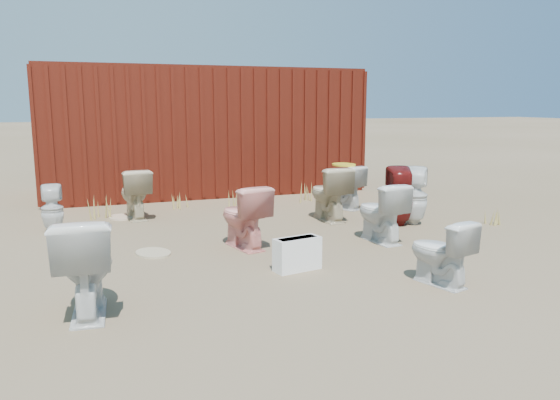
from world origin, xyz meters
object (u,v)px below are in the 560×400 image
object	(u,v)px
toilet_front_maroon	(400,196)
shipping_container	(202,130)
toilet_back_a	(52,209)
toilet_back_beige_right	(329,193)
toilet_back_beige_left	(135,194)
toilet_front_c	(440,252)
toilet_front_pink	(243,216)
toilet_front_e	(380,212)
toilet_back_e	(414,196)
toilet_back_yellowlid	(343,187)
loose_tank	(297,254)
toilet_front_a	(85,266)

from	to	relation	value
toilet_front_maroon	shipping_container	bearing A→B (deg)	-46.48
toilet_back_a	toilet_back_beige_right	world-z (taller)	toilet_back_beige_right
toilet_front_maroon	toilet_back_beige_left	size ratio (longest dim) A/B	1.10
toilet_back_beige_left	toilet_back_beige_right	distance (m)	2.94
toilet_front_c	toilet_back_a	world-z (taller)	toilet_front_c
shipping_container	toilet_back_beige_left	distance (m)	3.03
toilet_back_a	toilet_front_c	bearing A→B (deg)	134.11
shipping_container	toilet_front_maroon	size ratio (longest dim) A/B	7.07
toilet_front_pink	toilet_front_e	size ratio (longest dim) A/B	1.02
toilet_back_e	toilet_front_pink	bearing A→B (deg)	43.30
toilet_back_a	toilet_back_yellowlid	xyz separation A→B (m)	(4.48, 0.16, 0.04)
toilet_front_c	toilet_back_beige_left	bearing A→B (deg)	-75.18
toilet_front_e	toilet_back_beige_right	xyz separation A→B (m)	(-0.07, 1.39, 0.03)
toilet_front_pink	loose_tank	world-z (taller)	toilet_front_pink
toilet_back_beige_left	toilet_back_beige_right	xyz separation A→B (m)	(2.72, -1.11, 0.02)
toilet_back_yellowlid	toilet_front_maroon	bearing A→B (deg)	75.38
toilet_back_beige_right	toilet_back_e	bearing A→B (deg)	145.60
shipping_container	toilet_back_beige_left	world-z (taller)	shipping_container
toilet_front_maroon	toilet_front_e	world-z (taller)	toilet_front_maroon
shipping_container	toilet_front_c	world-z (taller)	shipping_container
toilet_front_maroon	toilet_back_beige_right	distance (m)	1.05
toilet_front_a	toilet_back_beige_right	xyz separation A→B (m)	(3.46, 2.69, -0.01)
toilet_front_c	toilet_back_a	distance (m)	5.14
toilet_back_beige_left	toilet_back_yellowlid	distance (m)	3.36
toilet_front_a	toilet_back_a	distance (m)	3.31
shipping_container	toilet_front_pink	bearing A→B (deg)	-96.04
toilet_front_e	toilet_back_beige_right	distance (m)	1.40
toilet_back_beige_right	toilet_back_e	distance (m)	1.24
toilet_back_e	toilet_front_c	bearing A→B (deg)	96.19
toilet_back_beige_left	toilet_front_c	bearing A→B (deg)	115.44
toilet_front_c	toilet_front_maroon	xyz separation A→B (m)	(1.05, 2.38, 0.10)
toilet_front_e	toilet_back_yellowlid	xyz separation A→B (m)	(0.55, 2.15, -0.02)
shipping_container	toilet_back_e	xyz separation A→B (m)	(2.19, -4.25, -0.78)
toilet_front_a	toilet_back_beige_left	xyz separation A→B (m)	(0.74, 3.80, -0.04)
toilet_back_beige_right	toilet_front_a	bearing A→B (deg)	36.23
toilet_front_a	loose_tank	world-z (taller)	toilet_front_a
toilet_front_maroon	toilet_back_yellowlid	xyz separation A→B (m)	(-0.19, 1.43, -0.06)
shipping_container	toilet_front_e	distance (m)	5.18
toilet_front_maroon	loose_tank	xyz separation A→B (m)	(-2.17, -1.48, -0.25)
toilet_front_pink	loose_tank	size ratio (longest dim) A/B	1.55
shipping_container	toilet_front_maroon	distance (m)	4.74
toilet_front_a	toilet_back_yellowlid	distance (m)	5.34
toilet_front_a	toilet_back_a	xyz separation A→B (m)	(-0.40, 3.28, -0.10)
shipping_container	toilet_back_beige_left	bearing A→B (deg)	-122.59
toilet_front_a	toilet_back_beige_right	size ratio (longest dim) A/B	1.03
toilet_back_beige_right	loose_tank	size ratio (longest dim) A/B	1.64
toilet_back_beige_left	toilet_back_e	world-z (taller)	toilet_back_e
toilet_front_maroon	toilet_back_beige_left	world-z (taller)	toilet_front_maroon
toilet_back_a	toilet_back_e	bearing A→B (deg)	164.91
toilet_front_pink	toilet_back_beige_right	distance (m)	1.97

